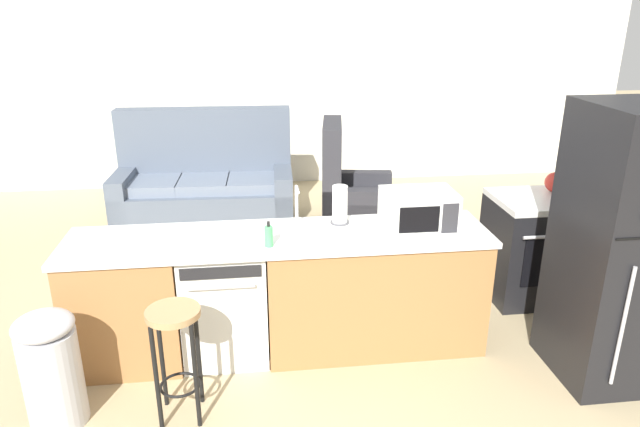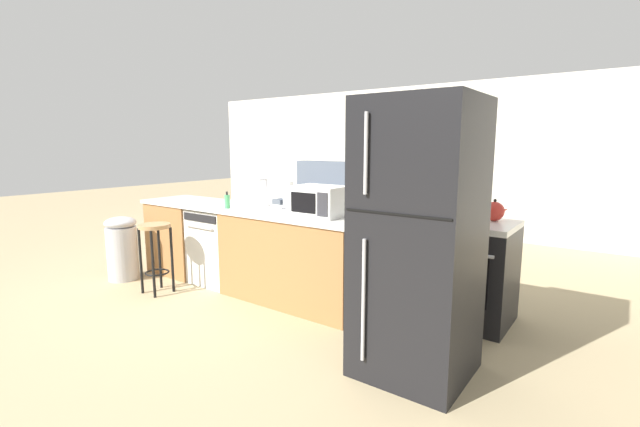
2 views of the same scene
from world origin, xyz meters
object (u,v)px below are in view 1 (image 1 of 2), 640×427
Objects in this scene: paper_towel_roll at (340,205)px; bar_stool at (176,340)px; refrigerator at (626,248)px; kettle at (555,182)px; soap_bottle at (269,236)px; couch at (206,186)px; microwave at (418,210)px; stove_range at (535,247)px; armchair at (350,197)px; dishwasher at (225,300)px; trash_bin at (51,368)px.

paper_towel_roll reaches higher than bar_stool.
kettle is (0.17, 1.23, 0.06)m from refrigerator.
soap_bottle reaches higher than bar_stool.
soap_bottle is at bearing -78.04° from couch.
bar_stool is (-1.64, -0.67, -0.50)m from microwave.
paper_towel_roll is 1.60× the size of soap_bottle.
microwave is 1.07m from soap_bottle.
stove_range is at bearing -37.91° from couch.
kettle is 2.31m from armchair.
bar_stool is 3.49m from couch.
paper_towel_roll is at bearing -101.95° from armchair.
bar_stool is at bearing -111.50° from dishwasher.
soap_bottle reaches higher than trash_bin.
couch reaches higher than bar_stool.
microwave is at bearing 14.87° from trash_bin.
stove_range is 0.75× the size of armchair.
soap_bottle is at bearing -160.63° from kettle.
stove_range is 1.20m from refrigerator.
refrigerator reaches higher than paper_towel_roll.
dishwasher is 2.84m from couch.
dishwasher is 4.10× the size of kettle.
trash_bin is 3.52m from couch.
microwave is 0.68× the size of trash_bin.
armchair is at bearing 60.97° from dishwasher.
bar_stool is at bearing -156.98° from stove_range.
armchair is (0.46, 2.18, -0.69)m from paper_towel_roll.
soap_bottle is at bearing 18.83° from trash_bin.
stove_range is 1.22× the size of trash_bin.
dishwasher is 2.71m from refrigerator.
soap_bottle is (0.32, -0.18, 0.55)m from dishwasher.
trash_bin is at bearing -161.85° from stove_range.
kettle is (0.17, 0.13, 0.53)m from stove_range.
microwave is at bearing -88.34° from armchair.
armchair reaches higher than kettle.
kettle reaches higher than bar_stool.
refrigerator is 0.91× the size of couch.
armchair is at bearing 131.03° from kettle.
dishwasher is at bearing 68.50° from bar_stool.
paper_towel_roll reaches higher than dishwasher.
couch reaches higher than dishwasher.
armchair reaches higher than microwave.
microwave is at bearing 22.13° from bar_stool.
trash_bin is 3.78m from armchair.
trash_bin is (-3.77, -1.31, -0.61)m from kettle.
kettle is at bearing 13.78° from dishwasher.
kettle is at bearing 23.95° from bar_stool.
microwave is (-1.22, -0.55, 0.59)m from stove_range.
microwave reaches higher than trash_bin.
stove_range is 1.88m from paper_towel_roll.
microwave reaches higher than bar_stool.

